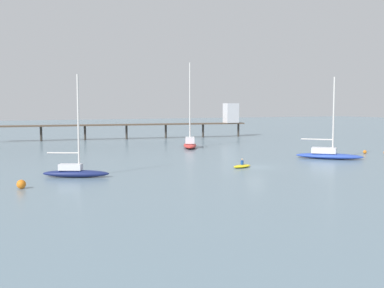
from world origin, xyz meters
TOP-DOWN VIEW (x-y plane):
  - ground_plane at (0.00, 0.00)m, footprint 400.00×400.00m
  - pier at (11.47, 51.93)m, footprint 57.49×9.77m
  - sailboat_navy at (-22.19, 1.47)m, footprint 7.20×4.77m
  - sailboat_blue at (14.52, 3.23)m, footprint 8.63×8.71m
  - sailboat_red at (3.91, 27.74)m, footprint 6.22×9.80m
  - dinghy_yellow at (-1.80, 0.38)m, footprint 3.17×2.19m
  - mooring_buoy_far at (24.71, 6.19)m, footprint 0.57×0.57m
  - mooring_buoy_mid at (-28.19, -3.49)m, footprint 0.85×0.85m

SIDE VIEW (x-z plane):
  - ground_plane at x=0.00m, z-range 0.00..0.00m
  - dinghy_yellow at x=-1.80m, z-range -0.36..0.78m
  - mooring_buoy_far at x=24.71m, z-range 0.00..0.57m
  - mooring_buoy_mid at x=-28.19m, z-range 0.00..0.85m
  - sailboat_blue at x=14.52m, z-range -5.19..6.59m
  - sailboat_navy at x=-22.19m, z-range -4.79..6.24m
  - sailboat_red at x=3.91m, z-range -6.80..8.62m
  - pier at x=11.47m, z-range 0.24..8.40m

